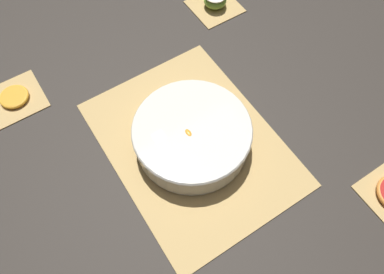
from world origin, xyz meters
The scene contains 7 objects.
ground_plane centered at (0.00, 0.00, 0.00)m, with size 6.00×6.00×0.00m, color #2D2823.
bamboo_mat_center centered at (0.00, 0.00, 0.00)m, with size 0.49×0.36×0.01m.
coaster_mat_near_left centered at (-0.34, -0.30, 0.00)m, with size 0.13×0.13×0.01m.
coaster_mat_far_left centered at (-0.34, 0.30, 0.00)m, with size 0.13×0.13×0.01m.
fruit_salad_bowl centered at (0.00, 0.00, 0.05)m, with size 0.27×0.27×0.07m.
apple_half centered at (-0.34, 0.30, 0.03)m, with size 0.07×0.07×0.04m.
orange_slice_whole centered at (-0.34, -0.30, 0.01)m, with size 0.07×0.07×0.01m.
Camera 1 is at (0.34, -0.22, 0.77)m, focal length 35.00 mm.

